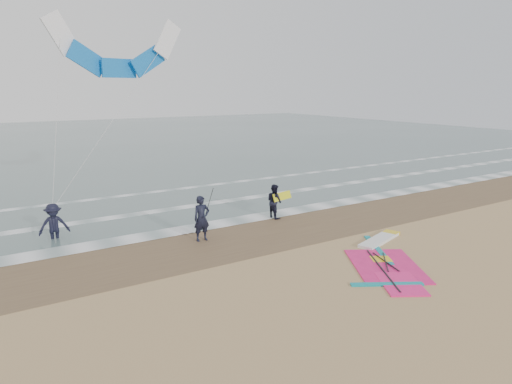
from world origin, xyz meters
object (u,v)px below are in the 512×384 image
windsurf_rig (385,258)px  person_wading (53,218)px  surf_kite (118,53)px  person_walking (274,201)px  person_standing (202,219)px

windsurf_rig → person_wading: bearing=138.4°
surf_kite → person_walking: bearing=-35.0°
windsurf_rig → person_walking: size_ratio=3.30×
person_standing → person_wading: 6.38m
person_standing → person_walking: (4.60, 1.25, -0.12)m
person_walking → person_wading: bearing=71.7°
person_standing → surf_kite: (-1.53, 5.54, 7.05)m
person_wading → surf_kite: bearing=30.8°
person_standing → person_walking: bearing=17.5°
windsurf_rig → person_wading: person_wading is taller
windsurf_rig → person_wading: size_ratio=2.93×
person_wading → windsurf_rig: bearing=-39.1°
windsurf_rig → person_standing: size_ratio=2.91×
windsurf_rig → person_standing: person_standing is taller
surf_kite → person_standing: bearing=-74.6°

